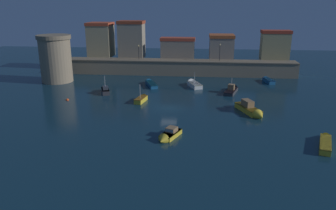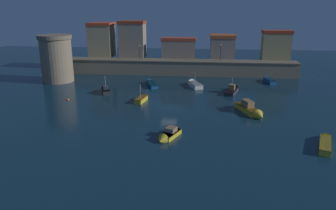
% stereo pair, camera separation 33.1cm
% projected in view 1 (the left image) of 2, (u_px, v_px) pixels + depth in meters
% --- Properties ---
extents(ground_plane, '(140.72, 140.72, 0.00)m').
position_uv_depth(ground_plane, '(169.00, 108.00, 52.58)').
color(ground_plane, '#112D3D').
extents(quay_wall, '(52.41, 4.15, 3.38)m').
position_uv_depth(quay_wall, '(179.00, 67.00, 76.18)').
color(quay_wall, gray).
rests_on(quay_wall, ground).
extents(old_town_backdrop, '(47.63, 5.99, 8.71)m').
position_uv_depth(old_town_backdrop, '(167.00, 43.00, 79.08)').
color(old_town_backdrop, tan).
rests_on(old_town_backdrop, ground).
extents(fortress_tower, '(6.90, 6.90, 9.69)m').
position_uv_depth(fortress_tower, '(56.00, 58.00, 68.58)').
color(fortress_tower, gray).
rests_on(fortress_tower, ground).
extents(quay_lamp_0, '(0.32, 0.32, 3.27)m').
position_uv_depth(quay_lamp_0, '(139.00, 50.00, 75.93)').
color(quay_lamp_0, black).
rests_on(quay_lamp_0, quay_wall).
extents(quay_lamp_1, '(0.32, 0.32, 3.73)m').
position_uv_depth(quay_lamp_1, '(220.00, 50.00, 74.10)').
color(quay_lamp_1, black).
rests_on(quay_lamp_1, quay_wall).
extents(moored_boat_0, '(2.27, 4.91, 1.22)m').
position_uv_depth(moored_boat_0, '(268.00, 80.00, 69.32)').
color(moored_boat_0, '#195689').
rests_on(moored_boat_0, ground).
extents(moored_boat_1, '(3.66, 6.57, 1.30)m').
position_uv_depth(moored_boat_1, '(150.00, 83.00, 66.85)').
color(moored_boat_1, '#195689').
rests_on(moored_boat_1, ground).
extents(moored_boat_2, '(3.58, 5.79, 3.35)m').
position_uv_depth(moored_boat_2, '(193.00, 84.00, 66.04)').
color(moored_boat_2, white).
rests_on(moored_boat_2, ground).
extents(moored_boat_3, '(3.19, 6.46, 1.12)m').
position_uv_depth(moored_boat_3, '(325.00, 142.00, 38.81)').
color(moored_boat_3, gold).
rests_on(moored_boat_3, ground).
extents(moored_boat_4, '(3.05, 4.62, 1.59)m').
position_uv_depth(moored_boat_4, '(168.00, 135.00, 40.58)').
color(moored_boat_4, gold).
rests_on(moored_boat_4, ground).
extents(moored_boat_5, '(2.73, 4.62, 3.37)m').
position_uv_depth(moored_boat_5, '(105.00, 90.00, 61.15)').
color(moored_boat_5, '#333338').
rests_on(moored_boat_5, ground).
extents(moored_boat_6, '(1.97, 4.45, 3.28)m').
position_uv_depth(moored_boat_6, '(142.00, 99.00, 56.01)').
color(moored_boat_6, gold).
rests_on(moored_boat_6, ground).
extents(moored_boat_7, '(4.19, 7.06, 2.19)m').
position_uv_depth(moored_boat_7, '(251.00, 110.00, 49.72)').
color(moored_boat_7, gold).
rests_on(moored_boat_7, ground).
extents(moored_boat_8, '(3.37, 6.65, 3.30)m').
position_uv_depth(moored_boat_8, '(232.00, 89.00, 61.98)').
color(moored_boat_8, '#333338').
rests_on(moored_boat_8, ground).
extents(mooring_buoy_0, '(0.56, 0.56, 0.56)m').
position_uv_depth(mooring_buoy_0, '(67.00, 100.00, 56.62)').
color(mooring_buoy_0, '#EA4C19').
rests_on(mooring_buoy_0, ground).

